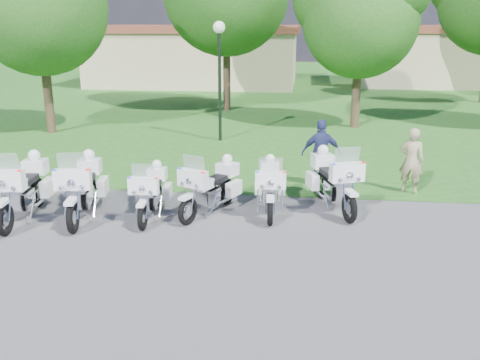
# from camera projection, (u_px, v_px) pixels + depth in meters

# --- Properties ---
(ground) EXTENTS (100.00, 100.00, 0.00)m
(ground) POSITION_uv_depth(u_px,v_px,m) (210.00, 239.00, 11.18)
(ground) COLOR #4D4D52
(ground) RESTS_ON ground
(grass_lawn) EXTENTS (100.00, 48.00, 0.01)m
(grass_lawn) POSITION_uv_depth(u_px,v_px,m) (279.00, 87.00, 36.86)
(grass_lawn) COLOR #205B1C
(grass_lawn) RESTS_ON ground
(motorcycle_1) EXTENTS (1.01, 2.58, 1.74)m
(motorcycle_1) POSITION_uv_depth(u_px,v_px,m) (23.00, 188.00, 12.20)
(motorcycle_1) COLOR black
(motorcycle_1) RESTS_ON ground
(motorcycle_2) EXTENTS (1.11, 2.53, 1.71)m
(motorcycle_2) POSITION_uv_depth(u_px,v_px,m) (83.00, 186.00, 12.31)
(motorcycle_2) COLOR black
(motorcycle_2) RESTS_ON ground
(motorcycle_3) EXTENTS (0.76, 2.14, 1.44)m
(motorcycle_3) POSITION_uv_depth(u_px,v_px,m) (151.00, 191.00, 12.34)
(motorcycle_3) COLOR black
(motorcycle_3) RESTS_ON ground
(motorcycle_4) EXTENTS (1.32, 2.16, 1.55)m
(motorcycle_4) POSITION_uv_depth(u_px,v_px,m) (211.00, 186.00, 12.57)
(motorcycle_4) COLOR black
(motorcycle_4) RESTS_ON ground
(motorcycle_5) EXTENTS (0.82, 2.24, 1.50)m
(motorcycle_5) POSITION_uv_depth(u_px,v_px,m) (270.00, 186.00, 12.64)
(motorcycle_5) COLOR black
(motorcycle_5) RESTS_ON ground
(motorcycle_6) EXTENTS (1.33, 2.43, 1.69)m
(motorcycle_6) POSITION_uv_depth(u_px,v_px,m) (333.00, 180.00, 12.87)
(motorcycle_6) COLOR black
(motorcycle_6) RESTS_ON ground
(lamp_post) EXTENTS (0.44, 0.44, 4.38)m
(lamp_post) POSITION_uv_depth(u_px,v_px,m) (219.00, 52.00, 19.43)
(lamp_post) COLOR black
(lamp_post) RESTS_ON ground
(tree_2) EXTENTS (5.50, 4.70, 7.34)m
(tree_2) POSITION_uv_depth(u_px,v_px,m) (360.00, 9.00, 21.57)
(tree_2) COLOR #38281C
(tree_2) RESTS_ON ground
(building_west) EXTENTS (14.56, 8.32, 4.10)m
(building_west) POSITION_uv_depth(u_px,v_px,m) (196.00, 55.00, 37.92)
(building_west) COLOR #C8B790
(building_west) RESTS_ON ground
(building_east) EXTENTS (11.44, 7.28, 4.10)m
(building_east) POSITION_uv_depth(u_px,v_px,m) (437.00, 55.00, 37.83)
(building_east) COLOR #C8B790
(building_east) RESTS_ON ground
(bystander_a) EXTENTS (0.74, 0.62, 1.74)m
(bystander_a) POSITION_uv_depth(u_px,v_px,m) (412.00, 161.00, 13.96)
(bystander_a) COLOR tan
(bystander_a) RESTS_ON ground
(bystander_c) EXTENTS (1.13, 0.59, 1.84)m
(bystander_c) POSITION_uv_depth(u_px,v_px,m) (321.00, 154.00, 14.52)
(bystander_c) COLOR navy
(bystander_c) RESTS_ON ground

